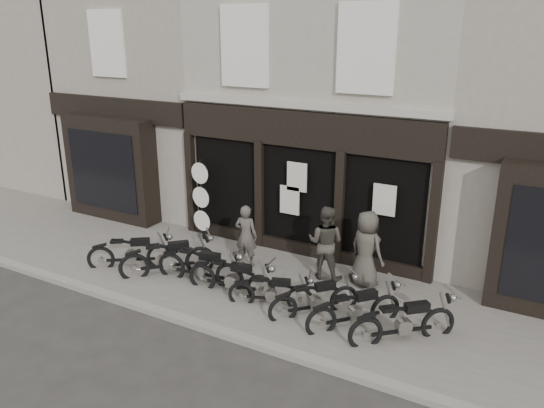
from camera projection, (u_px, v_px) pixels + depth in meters
The scene contains 18 objects.
ground_plane at pixel (239, 303), 11.81m from camera, with size 90.00×90.00×0.00m, color #2D2B28.
pavement at pixel (260, 285), 12.54m from camera, with size 30.00×4.20×0.12m, color #635E57.
kerb at pixel (206, 327), 10.76m from camera, with size 30.00×0.25×0.13m, color gray.
central_building at pixel (346, 91), 15.45m from camera, with size 7.30×6.22×8.34m.
neighbour_left at pixel (174, 82), 18.35m from camera, with size 5.60×6.73×8.34m.
filler_left at pixel (22, 71), 22.18m from camera, with size 11.00×6.00×8.20m, color gray.
motorcycle_0 at pixel (132, 255), 13.31m from camera, with size 1.88×1.45×1.03m.
motorcycle_1 at pixel (169, 261), 12.91m from camera, with size 1.84×1.82×1.11m.
motorcycle_2 at pixel (201, 269), 12.48m from camera, with size 2.28×0.62×1.09m.
motorcycle_3 at pixel (232, 280), 11.98m from camera, with size 2.17×0.59×1.04m.
motorcycle_4 at pixel (272, 295), 11.46m from camera, with size 1.80×0.88×0.90m.
motorcycle_5 at pixel (315, 302), 11.10m from camera, with size 1.53×1.65×0.97m.
motorcycle_6 at pixel (355, 313), 10.64m from camera, with size 1.58×1.75×1.02m.
motorcycle_7 at pixel (404, 325), 10.15m from camera, with size 1.79×1.69×1.06m.
man_left at pixel (246, 236), 13.20m from camera, with size 0.58×0.38×1.60m, color #4B443D.
man_centre at pixel (326, 242), 12.52m from camera, with size 0.88×0.68×1.80m, color #3C3931.
man_right at pixel (366, 249), 12.15m from camera, with size 0.89×0.58×1.81m, color #433F38.
advert_sign_post at pixel (202, 204), 14.76m from camera, with size 0.60×0.38×2.44m.
Camera 1 is at (5.75, -8.82, 5.85)m, focal length 35.00 mm.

